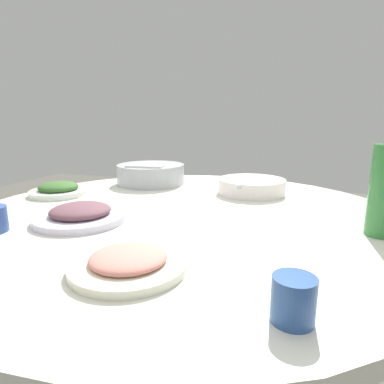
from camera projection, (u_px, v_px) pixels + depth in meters
name	position (u px, v px, depth m)	size (l,w,h in m)	color
round_dining_table	(185.00, 251.00, 1.00)	(1.32, 1.32, 0.73)	#99999E
rice_bowl	(151.00, 174.00, 1.39)	(0.28, 0.28, 0.09)	#B2B5BA
soup_bowl	(251.00, 187.00, 1.21)	(0.27, 0.25, 0.06)	white
dish_shrimp	(128.00, 262.00, 0.60)	(0.22, 0.22, 0.04)	silver
dish_eggplant	(81.00, 214.00, 0.89)	(0.25, 0.25, 0.05)	silver
dish_greens	(59.00, 190.00, 1.19)	(0.20, 0.20, 0.05)	silver
tea_cup_near	(293.00, 299.00, 0.44)	(0.06, 0.06, 0.07)	#2C5091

